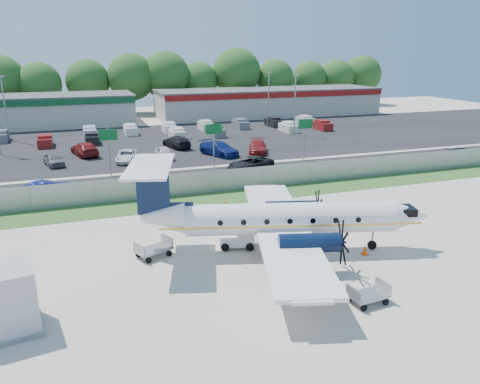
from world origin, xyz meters
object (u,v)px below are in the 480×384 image
object	(u,v)px
pushback_tug	(239,239)
baggage_cart_far	(368,295)
baggage_cart_near	(154,249)
service_container	(6,302)
aircraft	(283,218)

from	to	relation	value
pushback_tug	baggage_cart_far	size ratio (longest dim) A/B	1.22
baggage_cart_near	baggage_cart_far	bearing A→B (deg)	-44.86
service_container	baggage_cart_near	bearing A→B (deg)	37.28
pushback_tug	baggage_cart_near	bearing A→B (deg)	176.92
baggage_cart_far	service_container	distance (m)	17.27
aircraft	service_container	xyz separation A→B (m)	(-15.46, -3.82, -0.82)
baggage_cart_near	baggage_cart_far	size ratio (longest dim) A/B	1.20
aircraft	baggage_cart_near	xyz separation A→B (m)	(-7.87, 1.96, -1.73)
baggage_cart_far	pushback_tug	bearing A→B (deg)	112.96
service_container	pushback_tug	bearing A→B (deg)	22.71
baggage_cart_far	baggage_cart_near	bearing A→B (deg)	135.14
baggage_cart_far	service_container	world-z (taller)	service_container
baggage_cart_near	service_container	xyz separation A→B (m)	(-7.59, -5.78, 0.91)
aircraft	pushback_tug	size ratio (longest dim) A/B	7.63
baggage_cart_near	baggage_cart_far	world-z (taller)	baggage_cart_near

